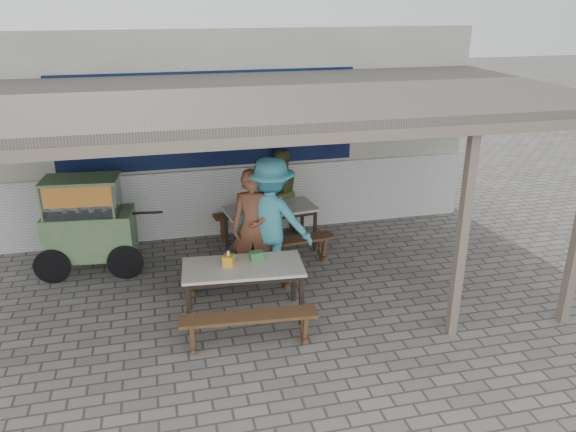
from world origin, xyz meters
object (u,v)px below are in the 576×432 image
at_px(bench_right_wall, 240,269).
at_px(patron_wall_side, 280,192).
at_px(patron_right_table, 271,220).
at_px(donation_box, 257,256).
at_px(table_right, 243,271).
at_px(condiment_jar, 280,199).
at_px(bench_right_street, 249,323).
at_px(vendor_cart, 88,222).
at_px(condiment_bowl, 250,208).
at_px(table_left, 270,212).
at_px(bench_left_wall, 258,217).
at_px(bench_left_street, 285,247).
at_px(patron_street_side, 253,227).
at_px(tissue_box, 229,260).

xyz_separation_m(bench_right_wall, patron_wall_side, (1.03, 1.96, 0.43)).
bearing_deg(patron_right_table, donation_box, 96.67).
bearing_deg(table_right, condiment_jar, 70.66).
relative_size(bench_right_street, patron_right_table, 0.88).
relative_size(vendor_cart, donation_box, 11.06).
bearing_deg(condiment_bowl, condiment_jar, 26.50).
height_order(table_left, condiment_jar, condiment_jar).
relative_size(table_right, donation_box, 9.19).
bearing_deg(bench_left_wall, bench_right_street, -109.40).
distance_m(bench_left_street, bench_right_wall, 1.00).
height_order(vendor_cart, condiment_bowl, vendor_cart).
distance_m(bench_right_street, bench_right_wall, 1.43).
bearing_deg(bench_left_street, bench_right_street, -121.19).
bearing_deg(table_right, patron_street_side, 77.00).
distance_m(table_right, condiment_jar, 2.48).
relative_size(patron_right_table, condiment_jar, 24.10).
distance_m(patron_right_table, condiment_bowl, 1.00).
height_order(table_left, bench_left_wall, table_left).
bearing_deg(bench_left_street, bench_right_wall, -149.91).
bearing_deg(vendor_cart, patron_right_table, -12.67).
xyz_separation_m(vendor_cart, donation_box, (2.26, -1.75, -0.01)).
height_order(vendor_cart, donation_box, vendor_cart).
bearing_deg(donation_box, patron_wall_side, 70.78).
distance_m(donation_box, condiment_jar, 2.27).
height_order(vendor_cart, condiment_jar, vendor_cart).
distance_m(bench_right_street, patron_wall_side, 3.60).
height_order(patron_wall_side, donation_box, patron_wall_side).
distance_m(vendor_cart, tissue_box, 2.62).
distance_m(bench_right_wall, condiment_jar, 1.87).
relative_size(bench_left_street, donation_box, 9.23).
bearing_deg(table_right, bench_left_wall, 80.02).
bearing_deg(patron_wall_side, table_right, 60.27).
height_order(bench_left_street, vendor_cart, vendor_cart).
relative_size(patron_wall_side, patron_right_table, 0.82).
xyz_separation_m(bench_left_street, condiment_jar, (0.14, 0.94, 0.45)).
xyz_separation_m(patron_street_side, patron_right_table, (0.27, 0.02, 0.08)).
xyz_separation_m(donation_box, condiment_jar, (0.80, 2.13, -0.02)).
distance_m(bench_right_wall, vendor_cart, 2.46).
bearing_deg(bench_left_wall, tissue_box, -115.28).
distance_m(table_right, condiment_bowl, 2.03).
distance_m(table_left, bench_left_wall, 0.76).
distance_m(bench_left_wall, vendor_cart, 2.89).
relative_size(patron_street_side, condiment_bowl, 8.78).
xyz_separation_m(bench_left_street, patron_wall_side, (0.23, 1.36, 0.43)).
relative_size(table_right, vendor_cart, 0.83).
xyz_separation_m(table_left, bench_right_wall, (-0.72, -1.28, -0.33)).
relative_size(bench_left_wall, donation_box, 9.23).
bearing_deg(table_right, table_left, 73.31).
xyz_separation_m(table_left, tissue_box, (-0.95, -1.94, 0.15)).
height_order(table_left, bench_left_street, table_left).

